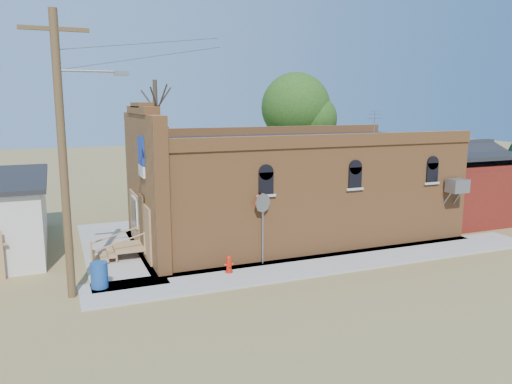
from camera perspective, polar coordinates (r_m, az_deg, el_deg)
name	(u,v)px	position (r m, az deg, el deg)	size (l,w,h in m)	color
ground	(312,276)	(18.58, 6.41, -9.51)	(120.00, 120.00, 0.00)	olive
sidewalk_south	(335,263)	(20.02, 8.99, -8.00)	(19.00, 2.20, 0.08)	#9E9991
sidewalk_west	(115,250)	(22.32, -15.82, -6.35)	(2.60, 10.00, 0.08)	#9E9991
brick_bar	(288,187)	(23.46, 3.67, 0.58)	(16.40, 7.97, 6.30)	#A16031
red_shed	(451,177)	(29.11, 21.43, 1.63)	(5.40, 6.40, 4.30)	#601D10
utility_pole	(64,151)	(16.60, -21.07, 4.43)	(3.12, 0.26, 9.00)	brown
tree_bare_near	(156,108)	(28.85, -11.40, 9.42)	(2.80, 2.80, 7.65)	#493529
tree_leafy	(296,108)	(32.25, 4.55, 9.59)	(4.40, 4.40, 8.15)	#493529
fire_hydrant	(229,264)	(18.51, -3.11, -8.23)	(0.38, 0.37, 0.65)	red
stop_sign	(263,210)	(19.03, 0.78, -2.04)	(0.72, 0.33, 2.78)	gray
trash_barrel	(99,275)	(17.81, -17.47, -9.04)	(0.57, 0.57, 0.88)	navy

